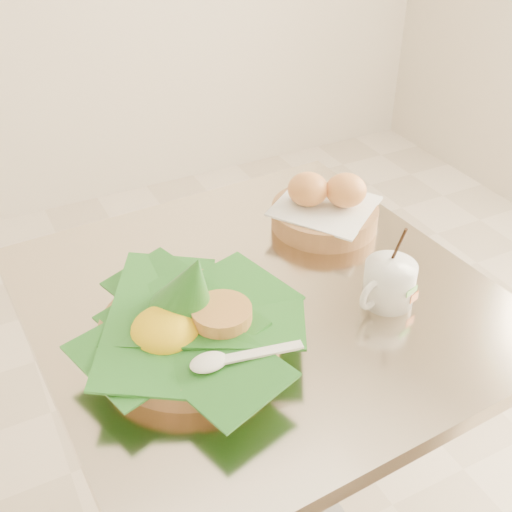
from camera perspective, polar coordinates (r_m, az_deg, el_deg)
name	(u,v)px	position (r m, az deg, el deg)	size (l,w,h in m)	color
cafe_table	(261,392)	(1.18, 0.48, -11.96)	(0.73, 0.73, 0.75)	gray
rice_basket	(189,323)	(0.92, -5.94, -5.92)	(0.32, 0.32, 0.16)	#B87C4F
bread_basket	(325,208)	(1.19, 6.17, 4.28)	(0.23, 0.23, 0.10)	#B87C4F
coffee_mug	(388,283)	(1.02, 11.68, -2.33)	(0.11, 0.08, 0.14)	white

